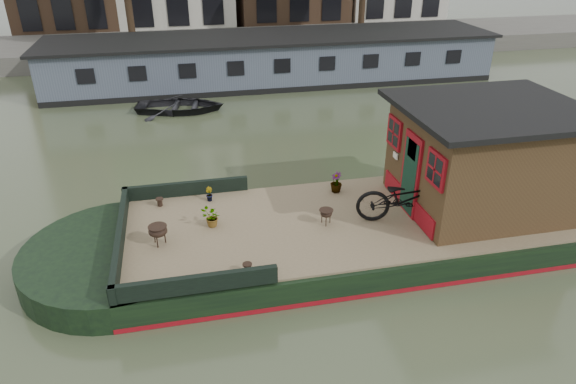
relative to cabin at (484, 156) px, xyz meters
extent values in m
plane|color=#353D27|center=(-2.19, 0.00, -1.88)|extent=(120.00, 120.00, 0.00)
cube|color=black|center=(-2.19, 0.00, -1.58)|extent=(12.00, 4.00, 0.60)
cylinder|color=black|center=(-8.19, 0.00, -1.58)|extent=(4.00, 4.00, 0.60)
cube|color=maroon|center=(-2.19, 0.00, -1.82)|extent=(12.02, 4.02, 0.10)
cube|color=#7B6A4C|center=(-2.19, 0.00, -1.25)|extent=(11.80, 3.80, 0.05)
cube|color=black|center=(-8.11, 0.00, -1.05)|extent=(0.12, 4.00, 0.35)
cube|color=black|center=(-6.69, 1.92, -1.05)|extent=(3.00, 0.12, 0.35)
cube|color=black|center=(-6.69, -1.92, -1.05)|extent=(3.00, 0.12, 0.35)
cube|color=#332113|center=(0.01, 0.00, -0.08)|extent=(3.50, 3.00, 2.30)
cube|color=black|center=(0.01, 0.00, 1.13)|extent=(4.00, 3.50, 0.12)
cube|color=maroon|center=(-1.77, 0.00, -0.28)|extent=(0.06, 0.80, 1.90)
cube|color=black|center=(-1.79, 0.00, -0.33)|extent=(0.04, 0.64, 1.70)
cube|color=maroon|center=(-1.77, -1.05, 0.32)|extent=(0.06, 0.72, 0.72)
cube|color=maroon|center=(-1.77, 1.05, 0.32)|extent=(0.06, 0.72, 0.72)
imported|color=black|center=(-1.99, -0.38, -0.65)|extent=(2.31, 1.29, 1.15)
imported|color=brown|center=(-6.17, 1.52, -1.06)|extent=(0.22, 0.23, 0.34)
imported|color=#9A432C|center=(-6.20, 0.29, -1.00)|extent=(0.53, 0.53, 0.45)
imported|color=maroon|center=(-3.06, 1.32, -0.97)|extent=(0.36, 0.36, 0.52)
cylinder|color=black|center=(-7.32, 1.50, -1.13)|extent=(0.18, 0.18, 0.20)
cylinder|color=black|center=(-5.69, -1.55, -1.12)|extent=(0.18, 0.18, 0.21)
imported|color=black|center=(-6.63, 10.44, -1.52)|extent=(3.79, 3.00, 0.71)
cube|color=#474F5E|center=(-2.19, 14.00, -0.88)|extent=(20.00, 4.00, 2.00)
cube|color=black|center=(-2.19, 14.00, 0.17)|extent=(20.40, 4.40, 0.12)
cube|color=black|center=(-2.19, 14.00, -1.76)|extent=(20.00, 4.05, 0.24)
cube|color=#47443F|center=(-2.19, 20.50, -1.43)|extent=(60.00, 6.00, 0.90)
cylinder|color=#332316|center=(-8.69, 19.00, 1.02)|extent=(0.36, 0.36, 4.00)
camera|label=1|loc=(-6.64, -9.48, 4.64)|focal=32.00mm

